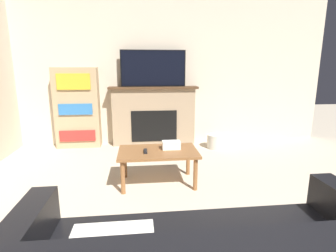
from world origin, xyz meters
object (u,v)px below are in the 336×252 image
(coffee_table, at_px, (158,155))
(bookshelf, at_px, (77,108))
(fireplace, at_px, (154,115))
(tv, at_px, (153,68))
(storage_basket, at_px, (217,141))

(coffee_table, distance_m, bookshelf, 2.17)
(fireplace, relative_size, coffee_table, 1.68)
(tv, distance_m, coffee_table, 1.99)
(coffee_table, height_order, storage_basket, coffee_table)
(fireplace, height_order, tv, tv)
(fireplace, bearing_deg, storage_basket, -19.68)
(fireplace, distance_m, tv, 0.85)
(fireplace, relative_size, tv, 1.39)
(tv, relative_size, storage_basket, 3.45)
(tv, distance_m, storage_basket, 1.71)
(fireplace, distance_m, coffee_table, 1.74)
(tv, relative_size, coffee_table, 1.21)
(tv, bearing_deg, fireplace, 90.00)
(fireplace, bearing_deg, coffee_table, -91.67)
(tv, height_order, coffee_table, tv)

